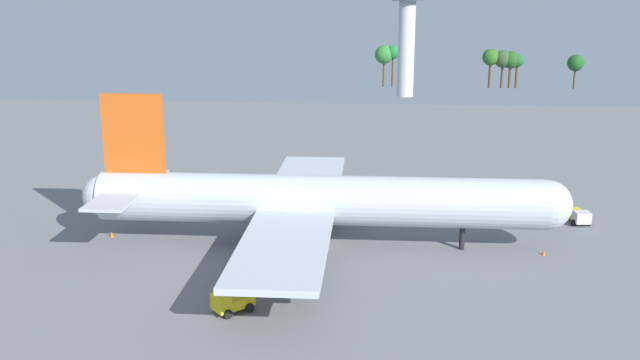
% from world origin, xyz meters
% --- Properties ---
extents(ground_plane, '(245.66, 245.66, 0.00)m').
position_xyz_m(ground_plane, '(0.00, 0.00, 0.00)').
color(ground_plane, slate).
extents(cargo_airplane, '(61.41, 53.45, 19.15)m').
position_xyz_m(cargo_airplane, '(-0.22, 0.00, 5.92)').
color(cargo_airplane, silver).
rests_on(cargo_airplane, ground_plane).
extents(cargo_loader, '(3.70, 5.19, 2.17)m').
position_xyz_m(cargo_loader, '(-26.11, 21.23, 1.12)').
color(cargo_loader, silver).
rests_on(cargo_loader, ground_plane).
extents(maintenance_van, '(4.40, 4.25, 2.15)m').
position_xyz_m(maintenance_van, '(-7.44, -20.00, 1.06)').
color(maintenance_van, yellow).
rests_on(maintenance_van, ground_plane).
extents(fuel_truck, '(2.67, 4.87, 2.37)m').
position_xyz_m(fuel_truck, '(-1.63, 32.41, 1.18)').
color(fuel_truck, '#333338').
rests_on(fuel_truck, ground_plane).
extents(baggage_tug, '(2.86, 5.15, 2.01)m').
position_xyz_m(baggage_tug, '(35.35, 11.91, 1.05)').
color(baggage_tug, silver).
rests_on(baggage_tug, ground_plane).
extents(safety_cone_nose, '(0.43, 0.43, 0.61)m').
position_xyz_m(safety_cone_nose, '(27.64, -1.30, 0.30)').
color(safety_cone_nose, orange).
rests_on(safety_cone_nose, ground_plane).
extents(safety_cone_tail, '(0.53, 0.53, 0.76)m').
position_xyz_m(safety_cone_tail, '(-27.64, 1.11, 0.38)').
color(safety_cone_tail, orange).
rests_on(safety_cone_tail, ground_plane).
extents(control_tower, '(9.99, 9.99, 34.68)m').
position_xyz_m(control_tower, '(16.55, 139.94, 21.40)').
color(control_tower, silver).
rests_on(control_tower, ground_plane).
extents(tree_line_backdrop, '(71.79, 6.45, 14.53)m').
position_xyz_m(tree_line_backdrop, '(43.16, 163.75, 10.14)').
color(tree_line_backdrop, '#51381E').
rests_on(tree_line_backdrop, ground_plane).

